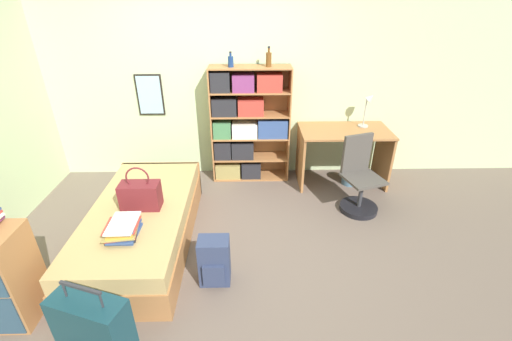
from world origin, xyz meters
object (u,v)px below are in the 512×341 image
bottle_green (231,61)px  desk_lamp (369,103)px  bottle_brown (269,59)px  bookcase (245,125)px  desk_chair (359,187)px  bed (143,224)px  book_stack_on_bed (123,228)px  desk (343,147)px  suitcase (96,334)px  handbag (140,195)px  backpack (214,261)px  waste_bin (350,176)px

bottle_green → desk_lamp: (1.77, -0.01, -0.54)m
desk_lamp → bottle_brown: bearing=179.0°
bookcase → bottle_green: bearing=-169.3°
bottle_brown → desk_chair: bearing=-37.4°
bed → book_stack_on_bed: bearing=-90.1°
bottle_green → desk: 1.84m
book_stack_on_bed → suitcase: (0.07, -0.90, -0.20)m
bed → book_stack_on_bed: 0.55m
desk_lamp → handbag: bearing=-152.0°
bed → desk_lamp: size_ratio=4.27×
bed → bookcase: 1.86m
bookcase → backpack: bookcase is taller
book_stack_on_bed → waste_bin: book_stack_on_bed is taller
desk → backpack: 2.43m
suitcase → desk_lamp: desk_lamp is taller
bed → waste_bin: size_ratio=8.16×
desk_lamp → desk_chair: desk_lamp is taller
desk_lamp → waste_bin: 1.00m
bottle_green → waste_bin: 2.20m
bookcase → backpack: size_ratio=3.31×
desk_chair → waste_bin: desk_chair is taller
desk_lamp → waste_bin: size_ratio=1.91×
handbag → backpack: size_ratio=0.96×
backpack → waste_bin: 2.45m
bottle_brown → bed: bearing=-134.5°
book_stack_on_bed → desk: bearing=35.7°
book_stack_on_bed → desk_lamp: desk_lamp is taller
suitcase → bottle_brown: (1.30, 2.76, 1.32)m
book_stack_on_bed → suitcase: size_ratio=0.52×
handbag → backpack: bearing=-36.1°
bottle_green → desk_chair: 2.17m
handbag → desk: handbag is taller
bottle_green → desk_lamp: size_ratio=0.39×
bed → book_stack_on_bed: book_stack_on_bed is taller
handbag → book_stack_on_bed: 0.44m
desk_chair → book_stack_on_bed: bearing=-156.8°
backpack → bookcase: bearing=82.4°
bottle_brown → waste_bin: bearing=-10.7°
handbag → desk: 2.66m
bookcase → desk: bookcase is taller
desk → desk_chair: desk_chair is taller
bed → bottle_brown: 2.42m
desk → book_stack_on_bed: bearing=-144.3°
bottle_brown → bookcase: bearing=176.3°
bed → bottle_brown: size_ratio=8.35×
bed → desk_lamp: 3.13m
backpack → bed: bearing=144.2°
desk_chair → desk_lamp: bearing=72.8°
handbag → desk: size_ratio=0.38×
bottle_green → backpack: size_ratio=0.39×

